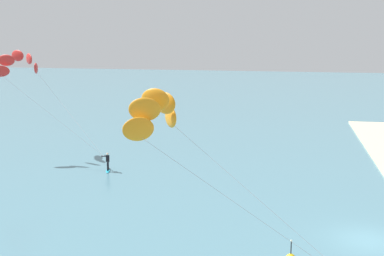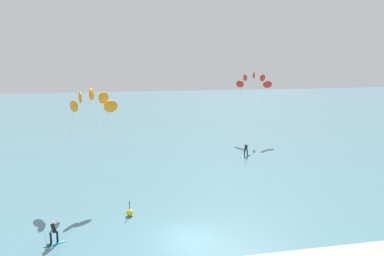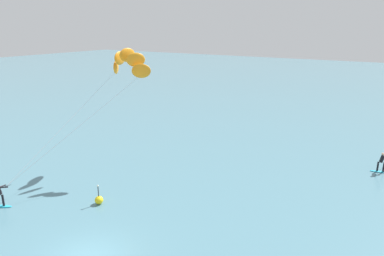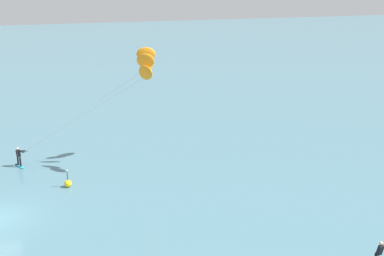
% 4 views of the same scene
% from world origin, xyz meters
% --- Properties ---
extents(kitesurfer_nearshore, '(5.43, 12.03, 9.79)m').
position_xyz_m(kitesurfer_nearshore, '(-6.95, 10.87, 8.29)').
color(kitesurfer_nearshore, '#23ADD1').
rests_on(kitesurfer_nearshore, ground).
extents(marker_buoy, '(0.56, 0.56, 1.38)m').
position_xyz_m(marker_buoy, '(-3.92, 4.66, 0.30)').
color(marker_buoy, yellow).
rests_on(marker_buoy, ground).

